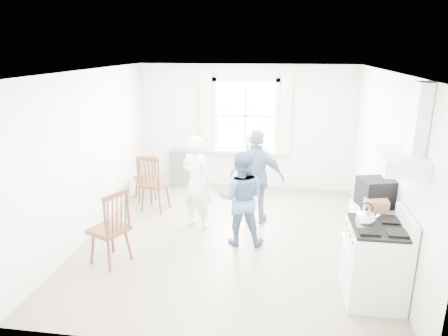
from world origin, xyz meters
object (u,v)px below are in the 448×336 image
person_mid (241,198)px  person_right (257,177)px  windsor_chair_a (146,173)px  low_cabinet (369,238)px  gas_stove (375,262)px  stereo_stack (376,192)px  person_left (197,183)px  windsor_chair_c (114,220)px  windsor_chair_b (151,178)px

person_mid → person_right: (0.18, 0.83, 0.07)m
windsor_chair_a → low_cabinet: bearing=-27.7°
gas_stove → person_mid: (-1.73, 1.19, 0.25)m
stereo_stack → person_mid: 1.91m
person_left → person_right: size_ratio=0.97×
windsor_chair_c → windsor_chair_b: bearing=92.6°
windsor_chair_a → person_left: size_ratio=0.58×
low_cabinet → stereo_stack: (0.03, 0.06, 0.64)m
person_left → person_right: 1.03m
windsor_chair_a → person_mid: person_mid is taller
gas_stove → stereo_stack: 0.98m
gas_stove → windsor_chair_c: size_ratio=1.02×
gas_stove → windsor_chair_a: bearing=144.2°
person_left → windsor_chair_c: bearing=81.4°
person_mid → person_left: bearing=-33.3°
windsor_chair_b → person_mid: size_ratio=0.73×
stereo_stack → windsor_chair_b: 3.86m
windsor_chair_c → person_right: (1.83, 1.72, 0.14)m
windsor_chair_a → windsor_chair_b: size_ratio=0.85×
windsor_chair_a → person_right: size_ratio=0.57×
windsor_chair_b → windsor_chair_c: 1.88m
windsor_chair_b → person_right: (1.92, -0.15, 0.15)m
windsor_chair_c → low_cabinet: bearing=6.6°
low_cabinet → windsor_chair_b: (-3.53, 1.47, 0.21)m
gas_stove → stereo_stack: (0.10, 0.76, 0.60)m
windsor_chair_a → windsor_chair_c: (0.38, -2.41, 0.11)m
windsor_chair_b → person_left: (0.95, -0.51, 0.13)m
windsor_chair_c → person_left: bearing=57.6°
stereo_stack → person_right: bearing=142.6°
low_cabinet → person_left: bearing=159.4°
stereo_stack → low_cabinet: bearing=-118.0°
gas_stove → person_right: bearing=127.4°
windsor_chair_a → person_mid: 2.54m
windsor_chair_c → person_mid: size_ratio=0.74×
low_cabinet → person_mid: person_mid is taller
windsor_chair_a → person_mid: size_ratio=0.62×
stereo_stack → windsor_chair_c: bearing=-172.4°
person_left → stereo_stack: bearing=-175.2°
person_right → person_mid: bearing=90.1°
windsor_chair_a → person_left: 1.65m
windsor_chair_b → person_right: bearing=-4.6°
low_cabinet → person_mid: size_ratio=0.61×
windsor_chair_a → windsor_chair_c: size_ratio=0.84×
windsor_chair_b → windsor_chair_c: size_ratio=0.98×
stereo_stack → person_left: 2.78m
gas_stove → windsor_chair_a: (-3.76, 2.71, 0.08)m
low_cabinet → person_mid: 1.88m
windsor_chair_a → windsor_chair_b: bearing=-61.3°
low_cabinet → windsor_chair_b: 3.83m
person_left → person_right: bearing=-136.0°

